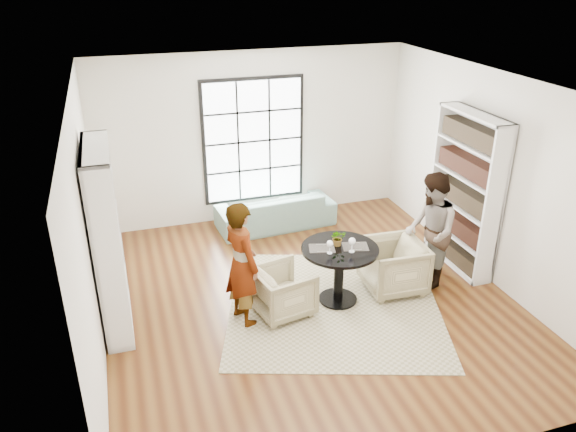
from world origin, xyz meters
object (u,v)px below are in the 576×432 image
object	(u,v)px
wine_glass_left	(330,244)
flower_centerpiece	(338,238)
sofa	(275,210)
person_left	(242,264)
wine_glass_right	(352,242)
person_right	(431,231)
pedestal_table	(339,263)
armchair_left	(283,291)
armchair_right	(393,266)

from	to	relation	value
wine_glass_left	flower_centerpiece	bearing A→B (deg)	43.52
sofa	person_left	bearing A→B (deg)	60.76
wine_glass_right	person_right	bearing A→B (deg)	8.50
pedestal_table	wine_glass_left	xyz separation A→B (m)	(-0.19, -0.10, 0.37)
wine_glass_left	flower_centerpiece	size ratio (longest dim) A/B	0.83
wine_glass_right	sofa	bearing A→B (deg)	95.15
pedestal_table	person_right	size ratio (longest dim) A/B	0.61
pedestal_table	armchair_left	distance (m)	0.86
armchair_left	wine_glass_left	xyz separation A→B (m)	(0.62, -0.06, 0.64)
person_left	person_right	size ratio (longest dim) A/B	0.99
armchair_right	wine_glass_right	xyz separation A→B (m)	(-0.75, -0.19, 0.61)
pedestal_table	person_right	bearing A→B (deg)	1.86
pedestal_table	flower_centerpiece	distance (m)	0.35
sofa	flower_centerpiece	world-z (taller)	flower_centerpiece
pedestal_table	wine_glass_right	size ratio (longest dim) A/B	5.08
person_right	sofa	bearing A→B (deg)	-130.70
armchair_left	flower_centerpiece	size ratio (longest dim) A/B	3.22
armchair_left	person_left	bearing A→B (deg)	78.44
sofa	person_left	xyz separation A→B (m)	(-1.22, -2.63, 0.54)
person_right	armchair_left	bearing A→B (deg)	-69.77
pedestal_table	armchair_right	world-z (taller)	pedestal_table
pedestal_table	sofa	distance (m)	2.61
armchair_right	person_right	world-z (taller)	person_right
person_left	wine_glass_left	xyz separation A→B (m)	(1.17, -0.06, 0.13)
sofa	flower_centerpiece	size ratio (longest dim) A/B	9.07
sofa	wine_glass_right	xyz separation A→B (m)	(0.25, -2.74, 0.68)
person_left	wine_glass_right	size ratio (longest dim) A/B	8.18
pedestal_table	armchair_left	size ratio (longest dim) A/B	1.43
wine_glass_left	person_left	bearing A→B (deg)	177.15
armchair_left	armchair_right	world-z (taller)	armchair_right
sofa	person_right	distance (m)	3.03
pedestal_table	armchair_right	bearing A→B (deg)	3.06
armchair_right	armchair_left	bearing A→B (deg)	-84.34
pedestal_table	sofa	bearing A→B (deg)	93.12
person_left	flower_centerpiece	world-z (taller)	person_left
person_right	wine_glass_left	bearing A→B (deg)	-66.80
person_left	wine_glass_right	world-z (taller)	person_left
sofa	wine_glass_right	world-z (taller)	wine_glass_right
armchair_left	wine_glass_right	distance (m)	1.13
wine_glass_left	pedestal_table	bearing A→B (deg)	27.69
wine_glass_left	flower_centerpiece	world-z (taller)	flower_centerpiece
pedestal_table	sofa	size ratio (longest dim) A/B	0.51
armchair_right	wine_glass_left	distance (m)	1.21
armchair_left	sofa	bearing A→B (deg)	-25.90
armchair_left	flower_centerpiece	xyz separation A→B (m)	(0.81, 0.12, 0.61)
armchair_right	pedestal_table	bearing A→B (deg)	-84.24
pedestal_table	wine_glass_right	distance (m)	0.42
armchair_left	person_left	xyz separation A→B (m)	(-0.55, -0.00, 0.51)
person_right	wine_glass_right	distance (m)	1.32
person_right	flower_centerpiece	bearing A→B (deg)	-73.41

